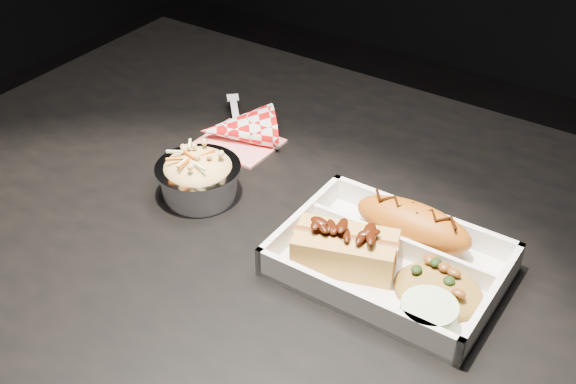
# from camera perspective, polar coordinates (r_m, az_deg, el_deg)

# --- Properties ---
(dining_table) EXTENTS (1.20, 0.80, 0.75)m
(dining_table) POSITION_cam_1_polar(r_m,az_deg,el_deg) (0.97, 1.53, -6.54)
(dining_table) COLOR black
(dining_table) RESTS_ON ground
(food_tray) EXTENTS (0.25, 0.18, 0.04)m
(food_tray) POSITION_cam_1_polar(r_m,az_deg,el_deg) (0.84, 8.06, -5.66)
(food_tray) COLOR silver
(food_tray) RESTS_ON dining_table
(fried_pastry) EXTENTS (0.15, 0.06, 0.05)m
(fried_pastry) POSITION_cam_1_polar(r_m,az_deg,el_deg) (0.87, 9.85, -2.51)
(fried_pastry) COLOR #AD5511
(fried_pastry) RESTS_ON food_tray
(hotdog) EXTENTS (0.13, 0.09, 0.06)m
(hotdog) POSITION_cam_1_polar(r_m,az_deg,el_deg) (0.82, 4.55, -4.38)
(hotdog) COLOR gold
(hotdog) RESTS_ON food_tray
(fried_rice_mound) EXTENTS (0.10, 0.08, 0.03)m
(fried_rice_mound) POSITION_cam_1_polar(r_m,az_deg,el_deg) (0.81, 11.87, -7.06)
(fried_rice_mound) COLOR olive
(fried_rice_mound) RESTS_ON food_tray
(cupcake_liner) EXTENTS (0.06, 0.06, 0.03)m
(cupcake_liner) POSITION_cam_1_polar(r_m,az_deg,el_deg) (0.77, 11.02, -9.53)
(cupcake_liner) COLOR beige
(cupcake_liner) RESTS_ON food_tray
(foil_coleslaw_cup) EXTENTS (0.11, 0.11, 0.07)m
(foil_coleslaw_cup) POSITION_cam_1_polar(r_m,az_deg,el_deg) (0.94, -7.09, 1.39)
(foil_coleslaw_cup) COLOR silver
(foil_coleslaw_cup) RESTS_ON dining_table
(napkin_fork) EXTENTS (0.15, 0.15, 0.10)m
(napkin_fork) POSITION_cam_1_polar(r_m,az_deg,el_deg) (1.07, -4.00, 4.98)
(napkin_fork) COLOR red
(napkin_fork) RESTS_ON dining_table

